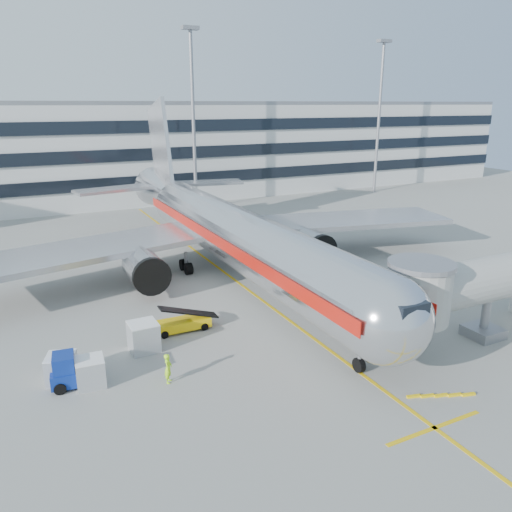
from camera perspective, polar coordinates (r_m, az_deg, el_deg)
name	(u,v)px	position (r m, az deg, el deg)	size (l,w,h in m)	color
ground	(291,321)	(36.85, 3.97, -7.46)	(180.00, 180.00, 0.00)	gray
lead_in_line	(235,280)	(45.10, -2.46, -2.74)	(0.25, 70.00, 0.01)	#DEAC0B
stop_bar	(435,428)	(27.34, 19.73, -18.01)	(6.00, 0.25, 0.01)	#DEAC0B
main_jet	(226,230)	(45.38, -3.42, 2.96)	(50.95, 48.70, 16.06)	silver
jet_bridge	(507,279)	(37.75, 26.78, -2.40)	(17.80, 4.50, 7.00)	silver
terminal	(117,150)	(88.75, -15.57, 11.62)	(150.00, 24.25, 15.60)	silver
light_mast_centre	(193,106)	(75.15, -7.23, 16.63)	(2.40, 1.20, 25.45)	gray
light_mast_east	(380,106)	(92.29, 13.96, 16.33)	(2.40, 1.20, 25.45)	gray
belt_loader	(182,323)	(35.52, -8.49, -7.59)	(4.16, 1.55, 1.99)	yellow
baggage_tug	(72,372)	(30.48, -20.28, -12.30)	(2.81, 1.98, 1.98)	navy
cargo_container_left	(61,368)	(31.09, -21.34, -11.88)	(1.96, 1.96, 1.65)	silver
cargo_container_right	(90,372)	(30.19, -18.40, -12.47)	(1.66, 1.66, 1.65)	silver
cargo_container_front	(144,336)	(33.17, -12.73, -8.96)	(1.81, 1.81, 1.89)	silver
ramp_worker	(168,368)	(29.39, -10.01, -12.52)	(0.64, 0.42, 1.77)	#B0FF1A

